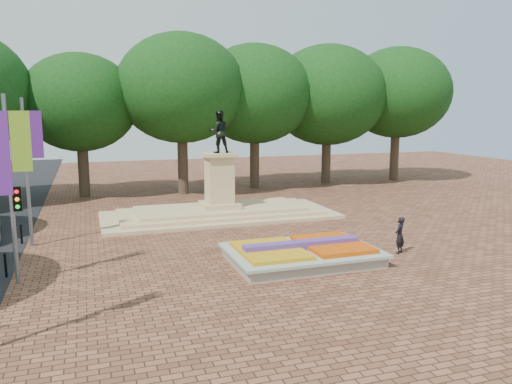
# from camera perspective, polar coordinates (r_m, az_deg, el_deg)

# --- Properties ---
(ground) EXTENTS (90.00, 90.00, 0.00)m
(ground) POSITION_cam_1_polar(r_m,az_deg,el_deg) (23.10, 0.93, -6.80)
(ground) COLOR brown
(ground) RESTS_ON ground
(flower_bed) EXTENTS (6.30, 4.30, 0.91)m
(flower_bed) POSITION_cam_1_polar(r_m,az_deg,el_deg) (21.59, 5.33, -6.95)
(flower_bed) COLOR gray
(flower_bed) RESTS_ON ground
(monument) EXTENTS (14.00, 6.00, 6.40)m
(monument) POSITION_cam_1_polar(r_m,az_deg,el_deg) (30.36, -4.18, -1.21)
(monument) COLOR tan
(monument) RESTS_ON ground
(tree_row_back) EXTENTS (44.80, 8.80, 10.43)m
(tree_row_back) POSITION_cam_1_polar(r_m,az_deg,el_deg) (40.12, -4.69, 9.65)
(tree_row_back) COLOR #3D2E21
(tree_row_back) RESTS_ON ground
(banner_poles) EXTENTS (0.88, 11.17, 7.00)m
(banner_poles) POSITION_cam_1_polar(r_m,az_deg,el_deg) (19.91, -26.05, 1.05)
(banner_poles) COLOR slate
(banner_poles) RESTS_ON ground
(bollard_row) EXTENTS (0.12, 13.12, 0.98)m
(bollard_row) POSITION_cam_1_polar(r_m,az_deg,el_deg) (20.51, -27.19, -8.42)
(bollard_row) COLOR black
(bollard_row) RESTS_ON ground
(pedestrian) EXTENTS (0.73, 0.68, 1.67)m
(pedestrian) POSITION_cam_1_polar(r_m,az_deg,el_deg) (23.53, 16.10, -4.76)
(pedestrian) COLOR black
(pedestrian) RESTS_ON ground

